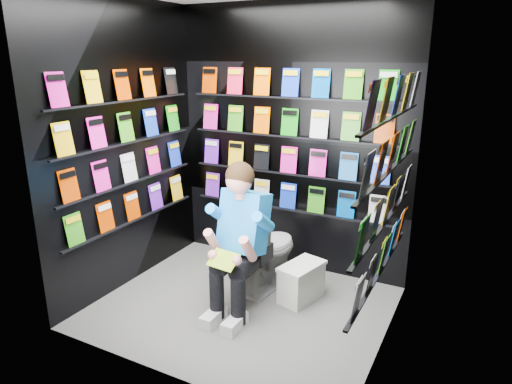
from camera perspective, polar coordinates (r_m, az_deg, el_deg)
The scene contains 13 objects.
floor at distance 4.10m, azimuth -1.80°, elevation -14.17°, with size 2.40×2.40×0.00m, color slate.
wall_back at distance 4.49m, azimuth 4.33°, elevation 6.35°, with size 2.40×0.04×2.60m, color black.
wall_front at distance 2.81m, azimuth -12.04°, elevation -0.30°, with size 2.40×0.04×2.60m, color black.
wall_left at distance 4.32m, azimuth -16.06°, elevation 5.33°, with size 0.04×2.00×2.60m, color black.
wall_right at distance 3.21m, azimuth 17.02°, elevation 1.45°, with size 0.04×2.00×2.60m, color black.
comics_back at distance 4.46m, azimuth 4.18°, elevation 6.35°, with size 2.10×0.06×1.37m, color #EF1F45, non-canonical shape.
comics_left at distance 4.30m, azimuth -15.77°, elevation 5.36°, with size 0.06×1.70×1.37m, color #EF1F45, non-canonical shape.
comics_right at distance 3.21m, azimuth 16.50°, elevation 1.60°, with size 0.06×1.70×1.37m, color #EF1F45, non-canonical shape.
toilet at distance 4.26m, azimuth 1.13°, elevation -7.35°, with size 0.42×0.75×0.73m, color white.
longbox at distance 4.16m, azimuth 5.69°, elevation -11.32°, with size 0.23×0.42×0.31m, color white.
longbox_lid at distance 4.08m, azimuth 5.76°, elevation -9.19°, with size 0.25×0.44×0.03m, color white.
reader at distance 3.79m, azimuth -1.39°, elevation -3.84°, with size 0.52×0.77×1.41m, color #037AEA, non-canonical shape.
held_comic at distance 3.59m, azimuth -4.10°, elevation -8.45°, with size 0.24×0.01×0.17m, color green.
Camera 1 is at (1.74, -3.06, 2.11)m, focal length 32.00 mm.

